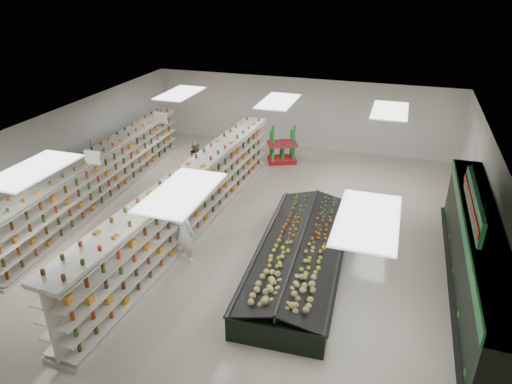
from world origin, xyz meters
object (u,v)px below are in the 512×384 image
(gondola_left, at_px, (102,178))
(produce_island, at_px, (300,254))
(gondola_center, at_px, (189,205))
(shopper_background, at_px, (197,160))
(shopper_main, at_px, (184,233))
(soda_endcap, at_px, (282,145))

(gondola_left, height_order, produce_island, gondola_left)
(gondola_left, relative_size, produce_island, 1.67)
(gondola_center, height_order, shopper_background, gondola_center)
(produce_island, bearing_deg, shopper_main, -169.06)
(shopper_background, bearing_deg, shopper_main, -154.84)
(gondola_center, bearing_deg, shopper_main, -68.03)
(gondola_center, bearing_deg, soda_endcap, 81.64)
(shopper_main, bearing_deg, shopper_background, -62.30)
(gondola_left, distance_m, soda_endcap, 7.52)
(soda_endcap, xyz_separation_m, shopper_background, (-2.72, -2.75, 0.03))
(gondola_left, xyz_separation_m, shopper_main, (4.45, -2.58, 0.03))
(produce_island, relative_size, shopper_main, 3.63)
(produce_island, height_order, shopper_background, shopper_background)
(gondola_left, distance_m, gondola_center, 4.07)
(produce_island, relative_size, soda_endcap, 4.14)
(gondola_left, xyz_separation_m, gondola_center, (3.92, -1.08, 0.08))
(gondola_center, bearing_deg, shopper_background, 113.68)
(soda_endcap, height_order, shopper_main, shopper_main)
(gondola_center, relative_size, produce_island, 1.83)
(gondola_center, distance_m, shopper_background, 4.05)
(shopper_main, bearing_deg, gondola_center, -63.53)
(gondola_center, height_order, produce_island, gondola_center)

